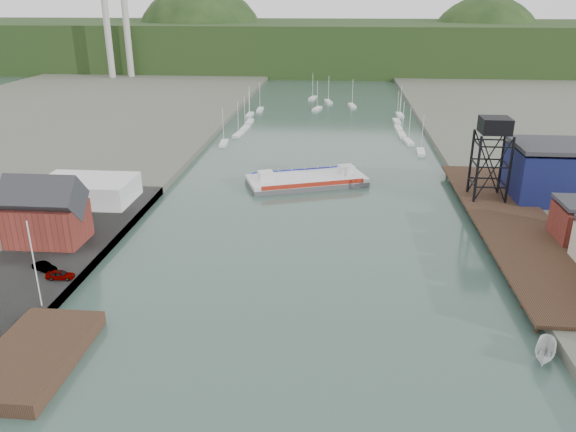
% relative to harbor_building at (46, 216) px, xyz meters
% --- Properties ---
extents(ground, '(600.00, 600.00, 0.00)m').
position_rel_harbor_building_xyz_m(ground, '(42.00, -30.00, -6.09)').
color(ground, '#293F37').
rests_on(ground, ground).
extents(west_quay, '(16.00, 80.00, 1.60)m').
position_rel_harbor_building_xyz_m(west_quay, '(2.00, -10.00, -5.29)').
color(west_quay, slate).
rests_on(west_quay, ground).
extents(west_stage, '(10.00, 18.00, 1.80)m').
position_rel_harbor_building_xyz_m(west_stage, '(13.00, -30.00, -5.19)').
color(west_stage, black).
rests_on(west_stage, ground).
extents(east_pier, '(14.00, 70.00, 2.45)m').
position_rel_harbor_building_xyz_m(east_pier, '(79.00, 15.00, -4.19)').
color(east_pier, black).
rests_on(east_pier, ground).
extents(harbor_building, '(12.20, 8.20, 8.90)m').
position_rel_harbor_building_xyz_m(harbor_building, '(0.00, 0.00, 0.00)').
color(harbor_building, maroon).
rests_on(harbor_building, west_quay).
extents(white_shed, '(18.00, 12.00, 4.50)m').
position_rel_harbor_building_xyz_m(white_shed, '(-2.00, 20.00, -2.24)').
color(white_shed, silver).
rests_on(white_shed, west_quay).
extents(flagpole, '(0.16, 0.16, 12.00)m').
position_rel_harbor_building_xyz_m(flagpole, '(9.00, -20.00, 1.51)').
color(flagpole, silver).
rests_on(flagpole, west_quay).
extents(lift_tower, '(6.50, 6.50, 16.00)m').
position_rel_harbor_building_xyz_m(lift_tower, '(77.00, 28.00, 9.56)').
color(lift_tower, black).
rests_on(lift_tower, east_pier).
extents(blue_shed, '(20.50, 14.50, 11.30)m').
position_rel_harbor_building_xyz_m(blue_shed, '(92.00, 30.00, 0.98)').
color(blue_shed, '#0D143D').
rests_on(blue_shed, east_land).
extents(marina_sailboats, '(57.71, 92.65, 0.90)m').
position_rel_harbor_building_xyz_m(marina_sailboats, '(42.08, 108.46, -5.74)').
color(marina_sailboats, silver).
rests_on(marina_sailboats, ground).
extents(smokestacks, '(11.20, 8.20, 60.00)m').
position_rel_harbor_building_xyz_m(smokestacks, '(-64.00, 202.50, 23.91)').
color(smokestacks, '#ACABA6').
rests_on(smokestacks, ground).
extents(distant_hills, '(500.00, 120.00, 80.00)m').
position_rel_harbor_building_xyz_m(distant_hills, '(38.02, 271.35, 4.29)').
color(distant_hills, black).
rests_on(distant_hills, ground).
extents(chain_ferry, '(28.20, 18.79, 3.77)m').
position_rel_harbor_building_xyz_m(chain_ferry, '(40.39, 39.24, -5.00)').
color(chain_ferry, '#4D4D50').
rests_on(chain_ferry, ground).
extents(motorboat, '(4.39, 6.14, 2.23)m').
position_rel_harbor_building_xyz_m(motorboat, '(71.96, -24.02, -4.97)').
color(motorboat, silver).
rests_on(motorboat, ground).
extents(car_west_a, '(4.05, 1.77, 1.36)m').
position_rel_harbor_building_xyz_m(car_west_a, '(8.00, -12.58, -3.81)').
color(car_west_a, '#999999').
rests_on(car_west_a, west_quay).
extents(car_west_b, '(4.18, 2.77, 1.30)m').
position_rel_harbor_building_xyz_m(car_west_b, '(4.50, -10.36, -3.84)').
color(car_west_b, '#999999').
rests_on(car_west_b, west_quay).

